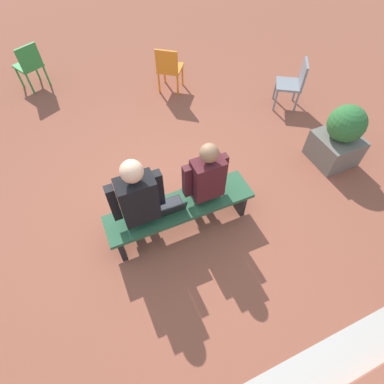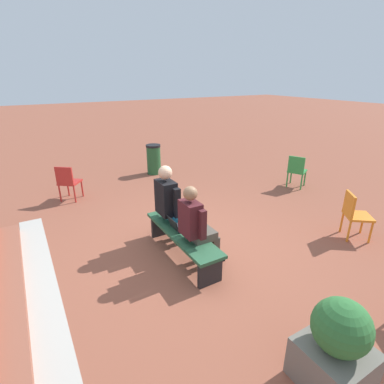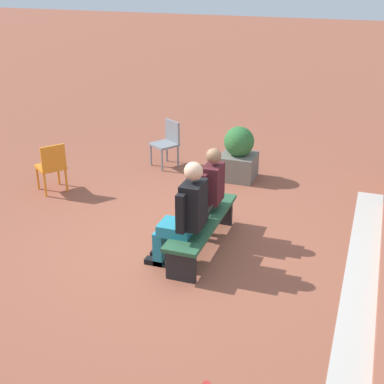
% 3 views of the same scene
% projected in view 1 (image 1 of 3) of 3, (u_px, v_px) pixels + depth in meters
% --- Properties ---
extents(ground_plane, '(60.00, 60.00, 0.00)m').
position_uv_depth(ground_plane, '(167.00, 211.00, 4.04)').
color(ground_plane, brown).
extents(bench, '(1.80, 0.44, 0.45)m').
position_uv_depth(bench, '(180.00, 210.00, 3.62)').
color(bench, '#285638').
rests_on(bench, ground).
extents(person_student, '(0.53, 0.67, 1.32)m').
position_uv_depth(person_student, '(203.00, 179.00, 3.46)').
color(person_student, '#4C473D').
rests_on(person_student, ground).
extents(person_adult, '(0.58, 0.74, 1.41)m').
position_uv_depth(person_adult, '(137.00, 199.00, 3.24)').
color(person_adult, teal).
rests_on(person_adult, ground).
extents(laptop, '(0.32, 0.29, 0.21)m').
position_uv_depth(laptop, '(171.00, 207.00, 3.47)').
color(laptop, black).
rests_on(laptop, bench).
extents(plastic_chair_near_bench_right, '(0.59, 0.59, 0.84)m').
position_uv_depth(plastic_chair_near_bench_right, '(169.00, 67.00, 5.41)').
color(plastic_chair_near_bench_right, orange).
rests_on(plastic_chair_near_bench_right, ground).
extents(plastic_chair_foreground, '(0.58, 0.58, 0.84)m').
position_uv_depth(plastic_chair_foreground, '(294.00, 82.00, 5.12)').
color(plastic_chair_foreground, gray).
rests_on(plastic_chair_foreground, ground).
extents(plastic_chair_by_pillar, '(0.57, 0.57, 0.84)m').
position_uv_depth(plastic_chair_by_pillar, '(29.00, 64.00, 5.48)').
color(plastic_chair_by_pillar, '#2D893D').
rests_on(plastic_chair_by_pillar, ground).
extents(planter, '(0.60, 0.60, 0.94)m').
position_uv_depth(planter, '(340.00, 137.00, 4.31)').
color(planter, '#6B665B').
rests_on(planter, ground).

